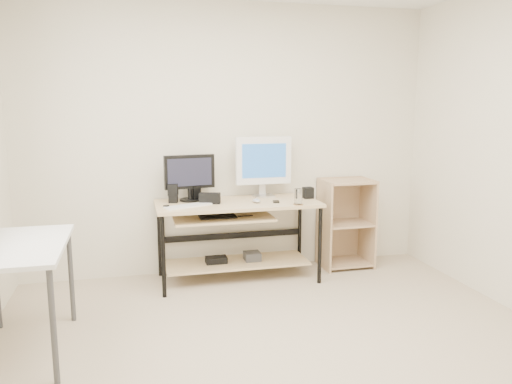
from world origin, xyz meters
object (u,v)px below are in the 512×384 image
object	(u,v)px
side_table	(17,256)
audio_controller	(197,194)
black_monitor	(190,175)
white_imac	(264,162)
shelf_unit	(344,222)
desk	(235,224)

from	to	relation	value
side_table	audio_controller	bearing A→B (deg)	42.00
black_monitor	white_imac	size ratio (longest dim) A/B	0.81
shelf_unit	audio_controller	bearing A→B (deg)	-178.73
desk	black_monitor	xyz separation A→B (m)	(-0.40, 0.15, 0.46)
shelf_unit	black_monitor	size ratio (longest dim) A/B	1.90
desk	white_imac	xyz separation A→B (m)	(0.33, 0.20, 0.55)
shelf_unit	audio_controller	distance (m)	1.56
side_table	shelf_unit	bearing A→B (deg)	23.33
side_table	desk	bearing A→B (deg)	32.65
side_table	shelf_unit	xyz separation A→B (m)	(2.83, 1.22, -0.22)
desk	side_table	distance (m)	1.97
white_imac	audio_controller	world-z (taller)	white_imac
shelf_unit	white_imac	distance (m)	1.06
desk	white_imac	bearing A→B (deg)	31.30
side_table	black_monitor	xyz separation A→B (m)	(1.26, 1.21, 0.33)
white_imac	side_table	bearing A→B (deg)	-148.55
shelf_unit	white_imac	bearing A→B (deg)	177.38
black_monitor	white_imac	world-z (taller)	white_imac
shelf_unit	audio_controller	xyz separation A→B (m)	(-1.51, -0.03, 0.37)
desk	shelf_unit	world-z (taller)	shelf_unit
side_table	shelf_unit	distance (m)	3.09
white_imac	audio_controller	xyz separation A→B (m)	(-0.66, -0.07, -0.27)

